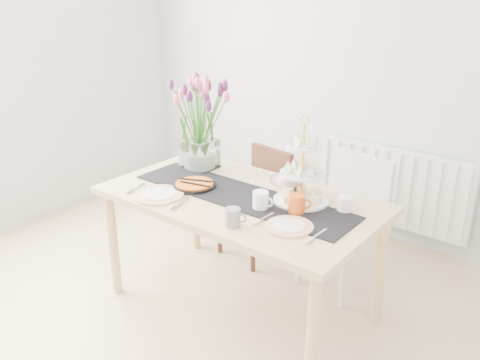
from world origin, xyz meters
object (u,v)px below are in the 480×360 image
Objects in this scene: mug_grey at (233,217)px; plate_left at (158,195)px; cake_stand at (302,181)px; plate_right at (289,227)px; dining_table at (240,208)px; radiator at (391,187)px; chair_white at (350,212)px; teapot at (288,181)px; tart_tin at (195,185)px; mug_white at (261,200)px; chair_brown at (261,195)px; mug_orange at (297,204)px; cream_jug at (345,204)px; tulip_vase at (198,110)px.

mug_grey is 0.32× the size of plate_left.
plate_right is at bearing -68.29° from cake_stand.
radiator is at bearing 75.73° from dining_table.
chair_white is 2.98× the size of plate_left.
tart_tin is at bearing -160.48° from teapot.
mug_white is at bearing -19.88° from dining_table.
teapot reaches higher than mug_white.
plate_left is (-0.37, -0.29, 0.08)m from dining_table.
tart_tin is 0.24m from plate_left.
mug_grey is at bearing -88.72° from chair_white.
mug_white reaches higher than mug_grey.
mug_grey is (0.53, -0.98, 0.34)m from chair_brown.
teapot is 2.11× the size of mug_orange.
plate_right is at bearing -105.52° from cream_jug.
cake_stand is 4.29× the size of mug_orange.
dining_table is 15.07× the size of mug_orange.
tulip_vase reaches higher than cream_jug.
dining_table is 15.67× the size of mug_white.
mug_white is at bearing -92.69° from chair_white.
teapot is (-0.14, 0.08, -0.06)m from cake_stand.
plate_left is (-0.75, -0.30, -0.05)m from mug_orange.
teapot is 0.76m from plate_left.
dining_table is 6.27× the size of tart_tin.
mug_grey is at bearing -121.14° from cream_jug.
teapot is (0.69, 0.02, -0.33)m from tulip_vase.
plate_left reaches higher than plate_right.
mug_white is at bearing -21.34° from tulip_vase.
tulip_vase is 0.64m from plate_left.
teapot is 0.29m from mug_orange.
cream_jug is at bearing 70.40° from plate_right.
cake_stand is 4.77× the size of mug_grey.
mug_grey is (-0.12, -0.47, -0.08)m from cake_stand.
radiator is 1.87m from plate_left.
mug_white is (-0.37, -0.26, 0.01)m from cream_jug.
plate_right is at bearing -37.50° from chair_brown.
teapot is 0.54m from mug_grey.
tulip_vase is 0.97m from mug_orange.
chair_white is 10.11× the size of cream_jug.
cream_jug is (0.25, 0.05, -0.09)m from cake_stand.
mug_orange is (0.18, 0.07, 0.00)m from mug_white.
teapot is at bearing 66.65° from mug_grey.
tulip_vase reaches higher than plate_left.
dining_table is 0.32m from teapot.
mug_white is 0.61m from plate_left.
chair_brown is at bearing -167.74° from chair_white.
chair_brown is 1.17m from mug_grey.
cake_stand is (-0.04, -1.26, 0.43)m from radiator.
cream_jug is at bearing -18.26° from chair_brown.
radiator is 4.70× the size of tart_tin.
teapot reaches higher than chair_brown.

